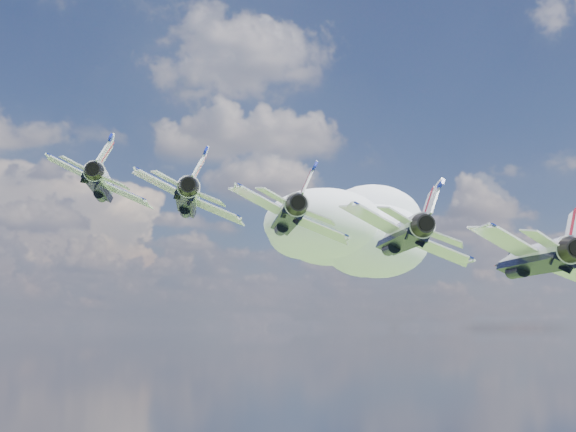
{
  "coord_description": "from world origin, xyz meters",
  "views": [
    {
      "loc": [
        -27.96,
        -89.78,
        147.15
      ],
      "look_at": [
        -12.64,
        -14.1,
        158.0
      ],
      "focal_mm": 50.0,
      "sensor_mm": 36.0,
      "label": 1
    }
  ],
  "objects": [
    {
      "name": "jet_1",
      "position": [
        -21.69,
        -7.22,
        160.49
      ],
      "size": [
        14.41,
        18.51,
        9.63
      ],
      "primitive_type": null,
      "rotation": [
        0.0,
        0.43,
        -0.09
      ],
      "color": "silver"
    },
    {
      "name": "cloud_far",
      "position": [
        52.04,
        198.71,
        183.12
      ],
      "size": [
        60.95,
        47.89,
        23.94
      ],
      "primitive_type": "ellipsoid",
      "color": "white"
    },
    {
      "name": "jet_2",
      "position": [
        -12.64,
        -14.1,
        158.0
      ],
      "size": [
        14.41,
        18.51,
        9.63
      ],
      "primitive_type": null,
      "rotation": [
        0.0,
        0.43,
        -0.09
      ],
      "color": "white"
    },
    {
      "name": "jet_0",
      "position": [
        -30.74,
        -0.34,
        162.98
      ],
      "size": [
        14.41,
        18.51,
        9.63
      ],
      "primitive_type": null,
      "rotation": [
        0.0,
        0.43,
        -0.09
      ],
      "color": "silver"
    },
    {
      "name": "jet_4",
      "position": [
        5.46,
        -27.85,
        153.02
      ],
      "size": [
        14.41,
        18.51,
        9.63
      ],
      "primitive_type": null,
      "rotation": [
        0.0,
        0.43,
        -0.09
      ],
      "color": "white"
    },
    {
      "name": "jet_3",
      "position": [
        -3.59,
        -20.97,
        155.51
      ],
      "size": [
        14.41,
        18.51,
        9.63
      ],
      "primitive_type": null,
      "rotation": [
        0.0,
        0.43,
        -0.09
      ],
      "color": "silver"
    }
  ]
}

